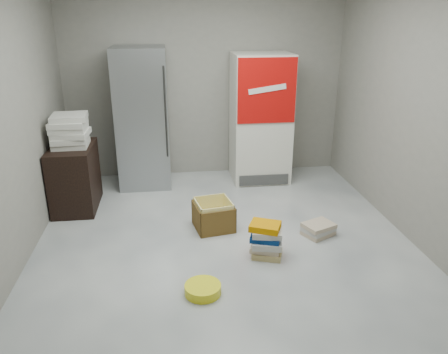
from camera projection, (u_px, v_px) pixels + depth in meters
name	position (u px, v px, depth m)	size (l,w,h in m)	color
ground	(228.00, 255.00, 4.46)	(5.00, 5.00, 0.00)	silver
room_shell	(229.00, 76.00, 3.81)	(4.04, 5.04, 2.82)	gray
steel_fridge	(143.00, 118.00, 5.98)	(0.70, 0.72, 1.90)	#A7AAAF
coke_cooler	(261.00, 118.00, 6.19)	(0.80, 0.73, 1.80)	silver
wood_shelf	(75.00, 177.00, 5.41)	(0.50, 0.80, 0.80)	black
supply_box_stack	(70.00, 131.00, 5.20)	(0.44, 0.44, 0.39)	silver
phonebook_stack_main	(266.00, 240.00, 4.38)	(0.38, 0.34, 0.36)	tan
phonebook_stack_side	(318.00, 229.00, 4.83)	(0.40, 0.38, 0.14)	tan
cardboard_box	(214.00, 217.00, 4.96)	(0.48, 0.48, 0.33)	yellow
bucket_lid	(203.00, 289.00, 3.84)	(0.32, 0.32, 0.09)	yellow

